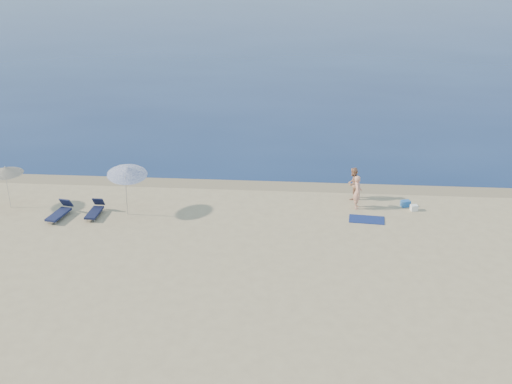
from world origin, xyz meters
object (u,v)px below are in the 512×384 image
at_px(person_right, 353,183).
at_px(blue_cooler, 405,203).
at_px(umbrella_near, 127,171).
at_px(person_left, 357,192).

height_order(person_right, blue_cooler, person_right).
xyz_separation_m(blue_cooler, umbrella_near, (-13.94, -1.83, 2.06)).
xyz_separation_m(person_right, umbrella_near, (-11.27, -2.64, 1.36)).
bearing_deg(person_left, umbrella_near, 97.63).
relative_size(person_right, blue_cooler, 3.84).
relative_size(person_left, umbrella_near, 0.67).
height_order(person_right, umbrella_near, umbrella_near).
bearing_deg(blue_cooler, person_left, 169.55).
distance_m(blue_cooler, umbrella_near, 14.21).
relative_size(person_left, blue_cooler, 3.88).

